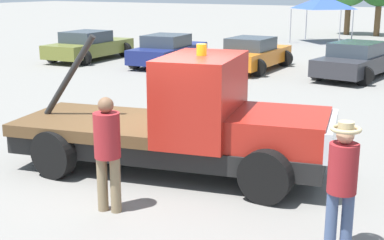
{
  "coord_description": "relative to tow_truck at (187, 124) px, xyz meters",
  "views": [
    {
      "loc": [
        5.11,
        -8.02,
        3.4
      ],
      "look_at": [
        0.5,
        0.0,
        1.05
      ],
      "focal_mm": 50.0,
      "sensor_mm": 36.0,
      "label": 1
    }
  ],
  "objects": [
    {
      "name": "parked_car_navy",
      "position": [
        -7.63,
        11.4,
        -0.29
      ],
      "size": [
        2.69,
        4.62,
        1.34
      ],
      "rotation": [
        0.0,
        0.0,
        1.68
      ],
      "color": "navy",
      "rests_on": "ground"
    },
    {
      "name": "parked_car_olive",
      "position": [
        -11.76,
        11.05,
        -0.29
      ],
      "size": [
        2.65,
        4.8,
        1.34
      ],
      "rotation": [
        0.0,
        0.0,
        1.64
      ],
      "color": "olive",
      "rests_on": "ground"
    },
    {
      "name": "parked_car_orange",
      "position": [
        -3.97,
        12.03,
        -0.29
      ],
      "size": [
        2.41,
        4.49,
        1.34
      ],
      "rotation": [
        0.0,
        0.0,
        1.58
      ],
      "color": "orange",
      "rests_on": "ground"
    },
    {
      "name": "ground_plane",
      "position": [
        -0.35,
        -0.08,
        -0.94
      ],
      "size": [
        160.0,
        160.0,
        0.0
      ],
      "primitive_type": "plane",
      "color": "gray"
    },
    {
      "name": "person_at_hood",
      "position": [
        -0.16,
        -2.08,
        0.1
      ],
      "size": [
        0.4,
        0.4,
        1.8
      ],
      "rotation": [
        0.0,
        0.0,
        4.95
      ],
      "color": "#847051",
      "rests_on": "ground"
    },
    {
      "name": "canopy_tent_blue",
      "position": [
        -4.72,
        24.2,
        1.44
      ],
      "size": [
        3.01,
        3.01,
        2.78
      ],
      "color": "#9E9EA3",
      "rests_on": "ground"
    },
    {
      "name": "parked_car_charcoal",
      "position": [
        0.2,
        12.36,
        -0.29
      ],
      "size": [
        2.78,
        5.05,
        1.34
      ],
      "rotation": [
        0.0,
        0.0,
        1.44
      ],
      "color": "#2D2D33",
      "rests_on": "ground"
    },
    {
      "name": "tow_truck",
      "position": [
        0.0,
        0.0,
        0.0
      ],
      "size": [
        6.1,
        3.12,
        2.51
      ],
      "rotation": [
        0.0,
        0.0,
        0.21
      ],
      "color": "black",
      "rests_on": "ground"
    },
    {
      "name": "person_near_truck",
      "position": [
        3.23,
        -1.6,
        0.1
      ],
      "size": [
        0.39,
        0.39,
        1.75
      ],
      "rotation": [
        0.0,
        0.0,
        5.25
      ],
      "color": "#475B84",
      "rests_on": "ground"
    }
  ]
}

